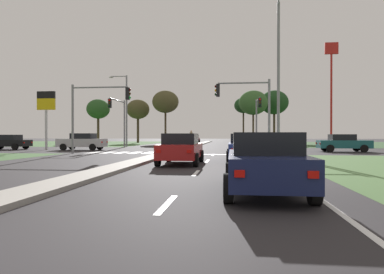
{
  "coord_description": "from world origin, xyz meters",
  "views": [
    {
      "loc": [
        4.85,
        -2.53,
        1.46
      ],
      "look_at": [
        0.67,
        33.83,
        1.23
      ],
      "focal_mm": 32.33,
      "sensor_mm": 36.0,
      "label": 1
    }
  ],
  "objects_px": {
    "car_blue_fourth": "(246,147)",
    "fuel_price_totem": "(46,107)",
    "car_navy_near": "(265,162)",
    "traffic_signal_near_left": "(94,106)",
    "street_lamp_third": "(125,107)",
    "car_maroon_second": "(194,139)",
    "treeline_near": "(98,109)",
    "treeline_fourth": "(243,106)",
    "car_red_third": "(181,148)",
    "car_teal_fifth": "(343,143)",
    "traffic_signal_far_left": "(119,114)",
    "street_lamp_second": "(278,71)",
    "car_black_sixth": "(8,142)",
    "car_white_seventh": "(175,140)",
    "treeline_third": "(165,102)",
    "car_silver_eighth": "(82,142)",
    "traffic_signal_near_right": "(249,103)",
    "pedestrian_at_median": "(191,136)",
    "treeline_fifth": "(253,103)",
    "treeline_second": "(138,110)",
    "treeline_sixth": "(274,103)",
    "fastfood_pole_sign": "(331,72)",
    "traffic_signal_far_right": "(258,113)"
  },
  "relations": [
    {
      "from": "car_blue_fourth",
      "to": "fuel_price_totem",
      "type": "relative_size",
      "value": 0.79
    },
    {
      "from": "treeline_fourth",
      "to": "fuel_price_totem",
      "type": "bearing_deg",
      "value": -121.55
    },
    {
      "from": "car_navy_near",
      "to": "traffic_signal_near_left",
      "type": "xyz_separation_m",
      "value": [
        -11.5,
        17.15,
        2.98
      ]
    },
    {
      "from": "traffic_signal_near_left",
      "to": "treeline_near",
      "type": "xyz_separation_m",
      "value": [
        -13.37,
        34.28,
        2.35
      ]
    },
    {
      "from": "traffic_signal_far_left",
      "to": "traffic_signal_far_right",
      "type": "bearing_deg",
      "value": 0.41
    },
    {
      "from": "traffic_signal_near_left",
      "to": "traffic_signal_far_left",
      "type": "distance_m",
      "value": 11.42
    },
    {
      "from": "treeline_near",
      "to": "treeline_third",
      "type": "height_order",
      "value": "treeline_third"
    },
    {
      "from": "car_red_third",
      "to": "treeline_third",
      "type": "bearing_deg",
      "value": 101.94
    },
    {
      "from": "pedestrian_at_median",
      "to": "treeline_near",
      "type": "height_order",
      "value": "treeline_near"
    },
    {
      "from": "car_maroon_second",
      "to": "treeline_near",
      "type": "relative_size",
      "value": 0.57
    },
    {
      "from": "car_teal_fifth",
      "to": "car_blue_fourth",
      "type": "bearing_deg",
      "value": -36.49
    },
    {
      "from": "traffic_signal_near_left",
      "to": "fuel_price_totem",
      "type": "distance_m",
      "value": 9.35
    },
    {
      "from": "traffic_signal_far_left",
      "to": "fastfood_pole_sign",
      "type": "xyz_separation_m",
      "value": [
        26.14,
        12.43,
        6.33
      ]
    },
    {
      "from": "car_maroon_second",
      "to": "street_lamp_third",
      "type": "bearing_deg",
      "value": 75.9
    },
    {
      "from": "fastfood_pole_sign",
      "to": "treeline_third",
      "type": "bearing_deg",
      "value": 155.88
    },
    {
      "from": "street_lamp_third",
      "to": "car_teal_fifth",
      "type": "bearing_deg",
      "value": -24.73
    },
    {
      "from": "car_maroon_second",
      "to": "car_black_sixth",
      "type": "relative_size",
      "value": 1.03
    },
    {
      "from": "car_maroon_second",
      "to": "traffic_signal_far_left",
      "type": "height_order",
      "value": "traffic_signal_far_left"
    },
    {
      "from": "treeline_near",
      "to": "treeline_sixth",
      "type": "relative_size",
      "value": 0.82
    },
    {
      "from": "car_red_third",
      "to": "traffic_signal_near_right",
      "type": "bearing_deg",
      "value": 66.84
    },
    {
      "from": "treeline_fourth",
      "to": "street_lamp_second",
      "type": "bearing_deg",
      "value": -88.5
    },
    {
      "from": "car_black_sixth",
      "to": "car_white_seventh",
      "type": "relative_size",
      "value": 0.94
    },
    {
      "from": "street_lamp_second",
      "to": "treeline_third",
      "type": "relative_size",
      "value": 1.13
    },
    {
      "from": "street_lamp_third",
      "to": "fuel_price_totem",
      "type": "relative_size",
      "value": 1.55
    },
    {
      "from": "traffic_signal_near_right",
      "to": "traffic_signal_far_right",
      "type": "relative_size",
      "value": 1.03
    },
    {
      "from": "fuel_price_totem",
      "to": "treeline_fifth",
      "type": "distance_m",
      "value": 36.57
    },
    {
      "from": "car_blue_fourth",
      "to": "street_lamp_third",
      "type": "relative_size",
      "value": 0.51
    },
    {
      "from": "car_red_third",
      "to": "car_silver_eighth",
      "type": "relative_size",
      "value": 0.99
    },
    {
      "from": "car_maroon_second",
      "to": "traffic_signal_near_left",
      "type": "bearing_deg",
      "value": 84.83
    },
    {
      "from": "car_white_seventh",
      "to": "fuel_price_totem",
      "type": "xyz_separation_m",
      "value": [
        -10.93,
        -10.92,
        3.41
      ]
    },
    {
      "from": "fuel_price_totem",
      "to": "treeline_second",
      "type": "height_order",
      "value": "treeline_second"
    },
    {
      "from": "car_blue_fourth",
      "to": "car_black_sixth",
      "type": "bearing_deg",
      "value": 150.58
    },
    {
      "from": "car_silver_eighth",
      "to": "traffic_signal_near_right",
      "type": "bearing_deg",
      "value": -110.4
    },
    {
      "from": "car_navy_near",
      "to": "car_silver_eighth",
      "type": "distance_m",
      "value": 27.44
    },
    {
      "from": "fastfood_pole_sign",
      "to": "treeline_near",
      "type": "bearing_deg",
      "value": 164.36
    },
    {
      "from": "car_white_seventh",
      "to": "pedestrian_at_median",
      "type": "distance_m",
      "value": 2.08
    },
    {
      "from": "car_black_sixth",
      "to": "fuel_price_totem",
      "type": "distance_m",
      "value": 5.45
    },
    {
      "from": "car_navy_near",
      "to": "car_black_sixth",
      "type": "distance_m",
      "value": 32.78
    },
    {
      "from": "traffic_signal_near_left",
      "to": "treeline_fifth",
      "type": "height_order",
      "value": "treeline_fifth"
    },
    {
      "from": "car_blue_fourth",
      "to": "car_teal_fifth",
      "type": "bearing_deg",
      "value": 53.51
    },
    {
      "from": "car_white_seventh",
      "to": "traffic_signal_near_right",
      "type": "relative_size",
      "value": 0.83
    },
    {
      "from": "traffic_signal_near_left",
      "to": "treeline_near",
      "type": "distance_m",
      "value": 36.87
    },
    {
      "from": "car_black_sixth",
      "to": "fastfood_pole_sign",
      "type": "xyz_separation_m",
      "value": [
        35.9,
        17.53,
        9.39
      ]
    },
    {
      "from": "traffic_signal_near_right",
      "to": "car_navy_near",
      "type": "bearing_deg",
      "value": -91.56
    },
    {
      "from": "car_red_third",
      "to": "car_black_sixth",
      "type": "relative_size",
      "value": 1.03
    },
    {
      "from": "car_black_sixth",
      "to": "street_lamp_second",
      "type": "relative_size",
      "value": 0.41
    },
    {
      "from": "car_red_third",
      "to": "car_teal_fifth",
      "type": "xyz_separation_m",
      "value": [
        12.08,
        14.0,
        -0.01
      ]
    },
    {
      "from": "car_navy_near",
      "to": "treeline_third",
      "type": "height_order",
      "value": "treeline_third"
    },
    {
      "from": "car_red_third",
      "to": "street_lamp_second",
      "type": "distance_m",
      "value": 10.6
    },
    {
      "from": "street_lamp_second",
      "to": "treeline_second",
      "type": "bearing_deg",
      "value": 118.1
    }
  ]
}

